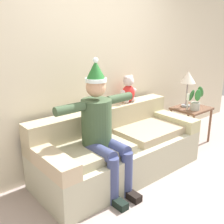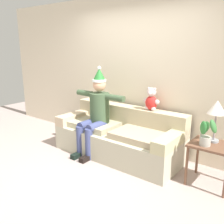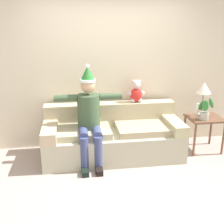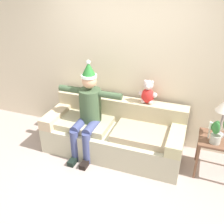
{
  "view_description": "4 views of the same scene",
  "coord_description": "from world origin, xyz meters",
  "views": [
    {
      "loc": [
        -2.09,
        -1.33,
        1.79
      ],
      "look_at": [
        -0.14,
        0.96,
        0.86
      ],
      "focal_mm": 43.17,
      "sensor_mm": 36.0,
      "label": 1
    },
    {
      "loc": [
        2.36,
        -2.22,
        1.84
      ],
      "look_at": [
        0.01,
        0.8,
        0.81
      ],
      "focal_mm": 39.84,
      "sensor_mm": 36.0,
      "label": 2
    },
    {
      "loc": [
        -0.6,
        -3.03,
        2.05
      ],
      "look_at": [
        -0.03,
        0.89,
        0.78
      ],
      "focal_mm": 43.85,
      "sensor_mm": 36.0,
      "label": 3
    },
    {
      "loc": [
        1.12,
        -2.17,
        2.54
      ],
      "look_at": [
        -0.0,
        0.91,
        0.76
      ],
      "focal_mm": 40.06,
      "sensor_mm": 36.0,
      "label": 4
    }
  ],
  "objects": [
    {
      "name": "side_table",
      "position": [
        1.54,
        0.98,
        0.49
      ],
      "size": [
        0.55,
        0.48,
        0.59
      ],
      "color": "brown",
      "rests_on": "ground_plane"
    },
    {
      "name": "teddy_bear",
      "position": [
        0.44,
        1.3,
        0.98
      ],
      "size": [
        0.29,
        0.17,
        0.38
      ],
      "color": "red",
      "rests_on": "couch"
    },
    {
      "name": "back_wall",
      "position": [
        0.0,
        1.55,
        1.35
      ],
      "size": [
        7.0,
        0.1,
        2.7
      ],
      "primitive_type": "cube",
      "color": "beige",
      "rests_on": "ground_plane"
    },
    {
      "name": "candle_tall",
      "position": [
        1.39,
        0.96,
        0.75
      ],
      "size": [
        0.04,
        0.04,
        0.26
      ],
      "color": "beige",
      "rests_on": "side_table"
    },
    {
      "name": "potted_plant",
      "position": [
        1.48,
        0.88,
        0.76
      ],
      "size": [
        0.26,
        0.23,
        0.38
      ],
      "color": "#AEAEA2",
      "rests_on": "side_table"
    },
    {
      "name": "ground_plane",
      "position": [
        0.0,
        0.0,
        0.0
      ],
      "size": [
        10.0,
        10.0,
        0.0
      ],
      "primitive_type": "plane",
      "color": "#A9958F"
    },
    {
      "name": "table_lamp",
      "position": [
        1.52,
        1.08,
        1.03
      ],
      "size": [
        0.24,
        0.24,
        0.57
      ],
      "color": "#8F959C",
      "rests_on": "side_table"
    },
    {
      "name": "couch",
      "position": [
        0.0,
        1.02,
        0.32
      ],
      "size": [
        2.17,
        0.89,
        0.81
      ],
      "color": "#B4AF96",
      "rests_on": "ground_plane"
    },
    {
      "name": "person_seated",
      "position": [
        -0.38,
        0.86,
        0.76
      ],
      "size": [
        1.02,
        0.77,
        1.51
      ],
      "color": "#3C5237",
      "rests_on": "ground_plane"
    }
  ]
}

